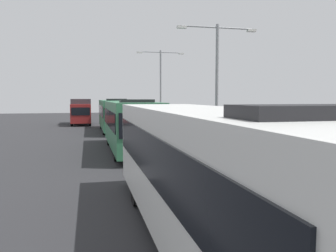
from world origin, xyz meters
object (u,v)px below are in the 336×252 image
(bus_second_in_line, at_px, (130,124))
(box_truck_oncoming, at_px, (81,111))
(streetlamp_mid, at_px, (217,73))
(streetlamp_far, at_px, (161,81))
(bus_middle, at_px, (114,114))
(bus_lead, at_px, (207,171))

(bus_second_in_line, relative_size, box_truck_oncoming, 1.46)
(bus_second_in_line, relative_size, streetlamp_mid, 1.37)
(bus_second_in_line, relative_size, streetlamp_far, 1.27)
(bus_middle, xyz_separation_m, streetlamp_mid, (5.40, -13.69, 3.15))
(bus_lead, distance_m, box_truck_oncoming, 36.56)
(bus_lead, xyz_separation_m, streetlamp_mid, (5.40, 13.14, 3.15))
(bus_second_in_line, distance_m, streetlamp_far, 17.25)
(bus_middle, bearing_deg, streetlamp_mid, -68.48)
(bus_middle, distance_m, streetlamp_mid, 15.05)
(streetlamp_far, bearing_deg, streetlamp_mid, -90.00)
(bus_middle, bearing_deg, streetlamp_far, 29.44)
(streetlamp_mid, xyz_separation_m, streetlamp_far, (0.00, 16.74, 0.35))
(streetlamp_mid, bearing_deg, box_truck_oncoming, 110.50)
(bus_lead, xyz_separation_m, streetlamp_far, (5.40, 29.87, 3.51))
(bus_second_in_line, relative_size, bus_middle, 0.95)
(bus_second_in_line, xyz_separation_m, streetlamp_mid, (5.40, -0.74, 3.16))
(bus_lead, height_order, streetlamp_mid, streetlamp_mid)
(bus_second_in_line, height_order, box_truck_oncoming, bus_second_in_line)
(bus_second_in_line, height_order, streetlamp_far, streetlamp_far)
(box_truck_oncoming, xyz_separation_m, streetlamp_far, (8.70, -6.54, 3.49))
(box_truck_oncoming, distance_m, streetlamp_mid, 25.05)
(bus_second_in_line, xyz_separation_m, box_truck_oncoming, (-3.30, 22.54, 0.01))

